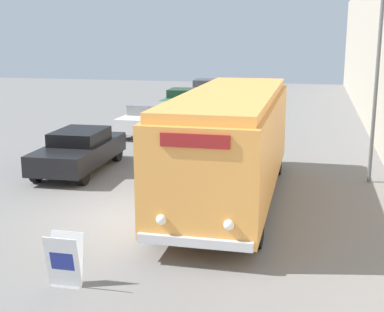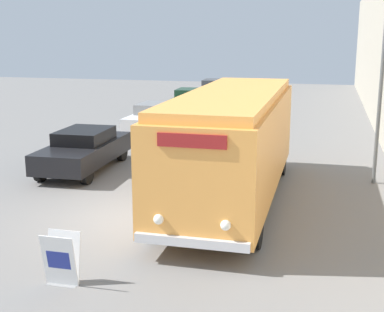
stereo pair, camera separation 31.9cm
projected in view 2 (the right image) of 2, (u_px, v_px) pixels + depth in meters
name	position (u px, v px, depth m)	size (l,w,h in m)	color
ground_plane	(126.00, 219.00, 14.18)	(80.00, 80.00, 0.00)	slate
vintage_bus	(233.00, 141.00, 15.27)	(2.59, 9.58, 3.21)	black
sign_board	(61.00, 260.00, 10.37)	(0.69, 0.40, 1.06)	gray
streetlamp	(384.00, 51.00, 16.55)	(0.36, 0.36, 6.58)	#595E60
parked_car_near	(84.00, 149.00, 19.02)	(2.04, 4.82, 1.46)	black
parked_car_mid	(156.00, 118.00, 25.89)	(2.06, 4.40, 1.48)	black
parked_car_far	(189.00, 101.00, 32.53)	(1.88, 4.22, 1.48)	black
parked_car_distant	(214.00, 89.00, 38.94)	(2.09, 4.55, 1.48)	black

